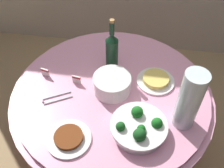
# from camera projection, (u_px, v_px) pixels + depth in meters

# --- Properties ---
(ground_plane) EXTENTS (6.00, 6.00, 0.00)m
(ground_plane) POSITION_uv_depth(u_px,v_px,m) (112.00, 153.00, 2.02)
(ground_plane) COLOR tan
(buffet_table) EXTENTS (1.16, 1.16, 0.74)m
(buffet_table) POSITION_uv_depth(u_px,v_px,m) (112.00, 126.00, 1.74)
(buffet_table) COLOR maroon
(buffet_table) RESTS_ON ground_plane
(broccoli_bowl) EXTENTS (0.28, 0.28, 0.11)m
(broccoli_bowl) POSITION_uv_depth(u_px,v_px,m) (139.00, 127.00, 1.26)
(broccoli_bowl) COLOR white
(broccoli_bowl) RESTS_ON buffet_table
(plate_stack) EXTENTS (0.21, 0.21, 0.10)m
(plate_stack) POSITION_uv_depth(u_px,v_px,m) (111.00, 84.00, 1.43)
(plate_stack) COLOR white
(plate_stack) RESTS_ON buffet_table
(wine_bottle) EXTENTS (0.07, 0.07, 0.34)m
(wine_bottle) POSITION_uv_depth(u_px,v_px,m) (112.00, 50.00, 1.51)
(wine_bottle) COLOR #13351E
(wine_bottle) RESTS_ON buffet_table
(decorative_fruit_vase) EXTENTS (0.11, 0.11, 0.34)m
(decorative_fruit_vase) POSITION_uv_depth(u_px,v_px,m) (189.00, 102.00, 1.21)
(decorative_fruit_vase) COLOR silver
(decorative_fruit_vase) RESTS_ON buffet_table
(serving_tongs) EXTENTS (0.16, 0.12, 0.01)m
(serving_tongs) POSITION_uv_depth(u_px,v_px,m) (56.00, 98.00, 1.43)
(serving_tongs) COLOR silver
(serving_tongs) RESTS_ON buffet_table
(food_plate_noodles) EXTENTS (0.22, 0.22, 0.04)m
(food_plate_noodles) POSITION_uv_depth(u_px,v_px,m) (156.00, 80.00, 1.50)
(food_plate_noodles) COLOR white
(food_plate_noodles) RESTS_ON buffet_table
(food_plate_stir_fry) EXTENTS (0.22, 0.22, 0.03)m
(food_plate_stir_fry) POSITION_uv_depth(u_px,v_px,m) (69.00, 138.00, 1.25)
(food_plate_stir_fry) COLOR white
(food_plate_stir_fry) RESTS_ON buffet_table
(label_placard_front) EXTENTS (0.05, 0.02, 0.05)m
(label_placard_front) POSITION_uv_depth(u_px,v_px,m) (77.00, 79.00, 1.49)
(label_placard_front) COLOR white
(label_placard_front) RESTS_ON buffet_table
(label_placard_mid) EXTENTS (0.05, 0.02, 0.05)m
(label_placard_mid) POSITION_uv_depth(u_px,v_px,m) (45.00, 72.00, 1.53)
(label_placard_mid) COLOR white
(label_placard_mid) RESTS_ON buffet_table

